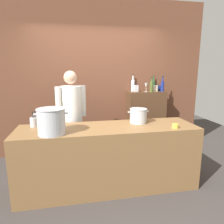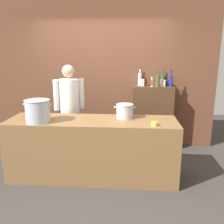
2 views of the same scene
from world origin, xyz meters
name	(u,v)px [view 1 (image 1 of 2)]	position (x,y,z in m)	size (l,w,h in m)	color
ground_plane	(108,185)	(0.00, 0.00, 0.00)	(8.00, 8.00, 0.00)	#383330
brick_back_panel	(96,79)	(0.00, 1.40, 1.50)	(4.40, 0.10, 3.00)	brown
prep_counter	(108,157)	(0.00, 0.00, 0.45)	(2.49, 0.70, 0.90)	brown
bar_cabinet	(145,122)	(0.99, 1.19, 0.62)	(0.76, 0.32, 1.24)	#472D1C
chef	(72,114)	(-0.50, 0.66, 0.96)	(0.48, 0.41, 1.66)	black
stockpot_large	(51,121)	(-0.74, -0.18, 1.06)	(0.41, 0.35, 0.32)	#B7BABF
stockpot_small	(138,116)	(0.47, 0.13, 1.01)	(0.32, 0.26, 0.21)	#B7BABF
utensil_crock	(34,122)	(-1.01, 0.20, 0.97)	(0.10, 0.10, 0.23)	#B7BABF
butter_jar	(175,126)	(0.89, -0.22, 0.93)	(0.08, 0.08, 0.06)	yellow
wine_bottle_clear	(133,85)	(0.73, 1.30, 1.37)	(0.07, 0.07, 0.33)	silver
wine_bottle_olive	(152,87)	(1.05, 1.09, 1.35)	(0.07, 0.07, 0.28)	#475123
wine_bottle_green	(153,85)	(1.17, 1.30, 1.35)	(0.06, 0.06, 0.31)	#1E592D
wine_bottle_cobalt	(162,86)	(1.30, 1.13, 1.35)	(0.06, 0.06, 0.31)	navy
wine_glass_wide	(146,86)	(0.95, 1.12, 1.36)	(0.07, 0.07, 0.17)	silver
spice_tin_cream	(155,88)	(1.15, 1.18, 1.30)	(0.09, 0.09, 0.12)	beige
spice_tin_silver	(136,88)	(0.78, 1.21, 1.31)	(0.07, 0.07, 0.13)	#B2B2B7
spice_tin_navy	(158,88)	(1.26, 1.25, 1.30)	(0.08, 0.08, 0.11)	navy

